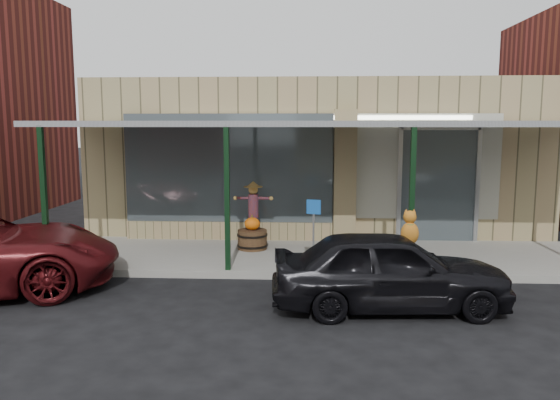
# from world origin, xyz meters

# --- Properties ---
(ground) EXTENTS (120.00, 120.00, 0.00)m
(ground) POSITION_xyz_m (0.00, 0.00, 0.00)
(ground) COLOR black
(ground) RESTS_ON ground
(sidewalk) EXTENTS (40.00, 3.20, 0.15)m
(sidewalk) POSITION_xyz_m (0.00, 3.60, 0.07)
(sidewalk) COLOR gray
(sidewalk) RESTS_ON ground
(storefront) EXTENTS (12.00, 6.25, 4.20)m
(storefront) POSITION_xyz_m (-0.00, 8.16, 2.09)
(storefront) COLOR #928359
(storefront) RESTS_ON ground
(awning) EXTENTS (12.00, 3.00, 3.04)m
(awning) POSITION_xyz_m (0.00, 3.56, 3.01)
(awning) COLOR slate
(awning) RESTS_ON ground
(block_buildings_near) EXTENTS (61.00, 8.00, 8.00)m
(block_buildings_near) POSITION_xyz_m (2.01, 9.20, 3.77)
(block_buildings_near) COLOR maroon
(block_buildings_near) RESTS_ON ground
(barrel_scarecrow) EXTENTS (0.93, 0.76, 1.56)m
(barrel_scarecrow) POSITION_xyz_m (-1.50, 4.27, 0.68)
(barrel_scarecrow) COLOR #523E20
(barrel_scarecrow) RESTS_ON sidewalk
(barrel_pumpkin) EXTENTS (0.74, 0.74, 0.80)m
(barrel_pumpkin) POSITION_xyz_m (-1.50, 3.99, 0.43)
(barrel_pumpkin) COLOR #523E20
(barrel_pumpkin) RESTS_ON sidewalk
(handicap_sign) EXTENTS (0.28, 0.09, 1.39)m
(handicap_sign) POSITION_xyz_m (-0.09, 2.40, 1.05)
(handicap_sign) COLOR gray
(handicap_sign) RESTS_ON sidewalk
(parked_sedan) EXTENTS (3.97, 1.94, 1.54)m
(parked_sedan) POSITION_xyz_m (1.15, 0.41, 0.66)
(parked_sedan) COLOR black
(parked_sedan) RESTS_ON ground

